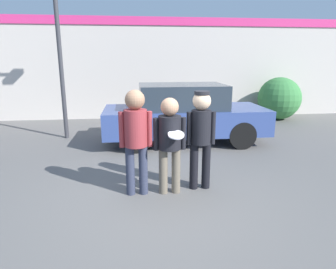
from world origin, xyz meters
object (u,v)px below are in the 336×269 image
street_lamp (67,21)px  shrub (279,98)px  person_left (136,133)px  person_middle_with_frisbee (170,138)px  person_right (201,131)px  parked_car_near (184,114)px

street_lamp → shrub: (7.19, 1.91, -2.44)m
person_left → person_middle_with_frisbee: 0.57m
person_right → shrub: bearing=53.1°
street_lamp → person_left: bearing=-66.9°
person_middle_with_frisbee → street_lamp: bearing=119.4°
parked_car_near → shrub: parked_car_near is taller
person_left → person_right: (1.12, 0.11, -0.03)m
person_right → parked_car_near: person_right is taller
person_middle_with_frisbee → person_left: bearing=178.0°
person_middle_with_frisbee → person_right: 0.58m
person_middle_with_frisbee → street_lamp: (-2.27, 4.03, 2.25)m
person_left → street_lamp: street_lamp is taller
person_middle_with_frisbee → street_lamp: 5.14m
person_left → parked_car_near: person_left is taller
parked_car_near → street_lamp: size_ratio=0.84×
parked_car_near → street_lamp: bearing=164.4°
person_right → shrub: (4.36, 5.81, -0.26)m
person_right → street_lamp: 5.29m
person_left → person_right: size_ratio=1.03×
person_left → person_right: 1.12m
person_middle_with_frisbee → shrub: size_ratio=1.04×
parked_car_near → person_left: bearing=-113.2°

